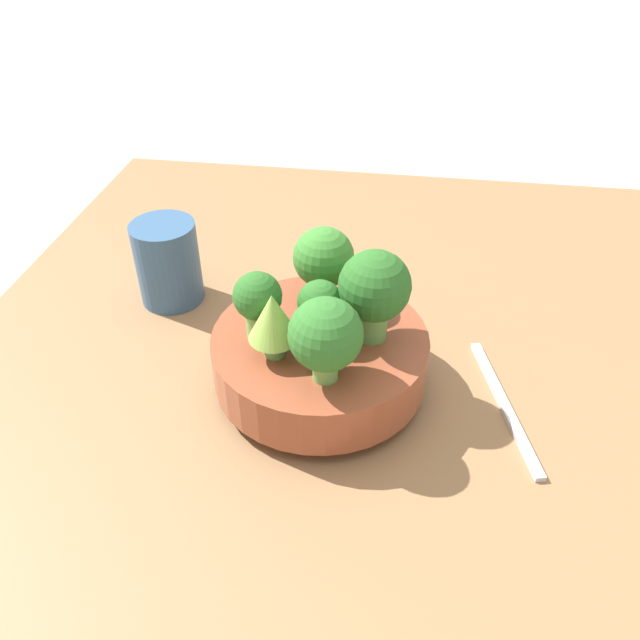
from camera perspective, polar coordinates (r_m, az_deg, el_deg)
name	(u,v)px	position (r m, az deg, el deg)	size (l,w,h in m)	color
ground_plane	(334,431)	(0.67, 1.31, -10.09)	(6.00, 6.00, 0.00)	#ADA89E
table	(335,417)	(0.66, 1.34, -8.86)	(1.12, 0.88, 0.04)	olive
bowl	(320,357)	(0.63, 0.00, -3.41)	(0.22, 0.22, 0.07)	brown
broccoli_floret_left	(326,336)	(0.54, 0.51, -1.46)	(0.07, 0.07, 0.08)	#6BA34C
broccoli_floret_center	(320,307)	(0.59, 0.00, 1.16)	(0.04, 0.04, 0.06)	#609347
broccoli_floret_right	(324,260)	(0.64, 0.33, 5.55)	(0.06, 0.06, 0.08)	#7AB256
broccoli_floret_front	(374,289)	(0.58, 5.00, 2.83)	(0.07, 0.07, 0.09)	#609347
romanesco_piece_far	(273,319)	(0.57, -4.33, 0.11)	(0.05, 0.05, 0.07)	#609347
broccoli_floret_back	(258,301)	(0.59, -5.71, 1.77)	(0.05, 0.05, 0.07)	#7AB256
cup	(168,263)	(0.77, -13.74, 5.12)	(0.08, 0.08, 0.10)	#33567F
fork	(504,405)	(0.66, 16.48, -7.44)	(0.18, 0.06, 0.01)	silver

